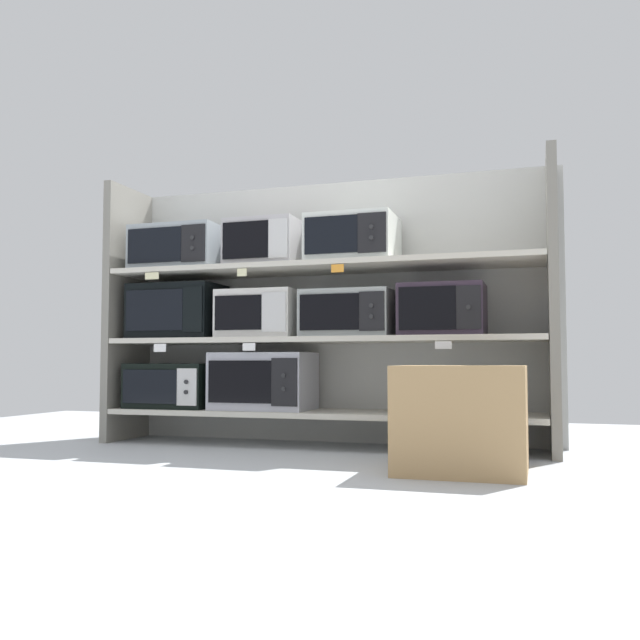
{
  "coord_description": "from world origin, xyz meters",
  "views": [
    {
      "loc": [
        1.19,
        -3.8,
        0.48
      ],
      "look_at": [
        0.0,
        0.0,
        0.72
      ],
      "focal_mm": 39.12,
      "sensor_mm": 36.0,
      "label": 1
    }
  ],
  "objects_px": {
    "microwave_2": "(178,312)",
    "microwave_3": "(261,314)",
    "microwave_5": "(443,310)",
    "shipping_carton": "(462,418)",
    "microwave_7": "(265,244)",
    "microwave_1": "(263,381)",
    "microwave_8": "(353,240)",
    "microwave_6": "(179,249)",
    "microwave_4": "(348,314)",
    "microwave_0": "(175,386)"
  },
  "relations": [
    {
      "from": "microwave_4",
      "to": "microwave_6",
      "type": "distance_m",
      "value": 1.16
    },
    {
      "from": "shipping_carton",
      "to": "microwave_7",
      "type": "bearing_deg",
      "value": 151.19
    },
    {
      "from": "microwave_2",
      "to": "microwave_0",
      "type": "bearing_deg",
      "value": -179.61
    },
    {
      "from": "microwave_8",
      "to": "microwave_2",
      "type": "bearing_deg",
      "value": 179.99
    },
    {
      "from": "microwave_2",
      "to": "microwave_8",
      "type": "relative_size",
      "value": 1.1
    },
    {
      "from": "microwave_2",
      "to": "microwave_3",
      "type": "xyz_separation_m",
      "value": [
        0.55,
        0.0,
        -0.03
      ]
    },
    {
      "from": "microwave_0",
      "to": "shipping_carton",
      "type": "distance_m",
      "value": 1.91
    },
    {
      "from": "microwave_2",
      "to": "microwave_4",
      "type": "xyz_separation_m",
      "value": [
        1.08,
        -0.0,
        -0.03
      ]
    },
    {
      "from": "microwave_0",
      "to": "microwave_1",
      "type": "distance_m",
      "value": 0.58
    },
    {
      "from": "microwave_1",
      "to": "microwave_8",
      "type": "relative_size",
      "value": 1.17
    },
    {
      "from": "microwave_2",
      "to": "microwave_3",
      "type": "relative_size",
      "value": 1.16
    },
    {
      "from": "microwave_4",
      "to": "microwave_6",
      "type": "xyz_separation_m",
      "value": [
        -1.08,
        -0.0,
        0.42
      ]
    },
    {
      "from": "microwave_8",
      "to": "microwave_5",
      "type": "bearing_deg",
      "value": -0.02
    },
    {
      "from": "microwave_4",
      "to": "microwave_5",
      "type": "relative_size",
      "value": 1.12
    },
    {
      "from": "microwave_1",
      "to": "microwave_6",
      "type": "bearing_deg",
      "value": -179.98
    },
    {
      "from": "microwave_1",
      "to": "microwave_5",
      "type": "bearing_deg",
      "value": -0.02
    },
    {
      "from": "microwave_8",
      "to": "shipping_carton",
      "type": "distance_m",
      "value": 1.33
    },
    {
      "from": "microwave_1",
      "to": "microwave_7",
      "type": "relative_size",
      "value": 1.34
    },
    {
      "from": "microwave_5",
      "to": "microwave_7",
      "type": "distance_m",
      "value": 1.12
    },
    {
      "from": "microwave_3",
      "to": "microwave_4",
      "type": "xyz_separation_m",
      "value": [
        0.53,
        -0.0,
        -0.01
      ]
    },
    {
      "from": "microwave_1",
      "to": "microwave_6",
      "type": "xyz_separation_m",
      "value": [
        -0.56,
        -0.0,
        0.81
      ]
    },
    {
      "from": "microwave_1",
      "to": "microwave_2",
      "type": "height_order",
      "value": "microwave_2"
    },
    {
      "from": "microwave_0",
      "to": "microwave_6",
      "type": "xyz_separation_m",
      "value": [
        0.02,
        -0.0,
        0.84
      ]
    },
    {
      "from": "microwave_0",
      "to": "microwave_6",
      "type": "height_order",
      "value": "microwave_6"
    },
    {
      "from": "microwave_2",
      "to": "shipping_carton",
      "type": "relative_size",
      "value": 0.97
    },
    {
      "from": "microwave_0",
      "to": "microwave_6",
      "type": "bearing_deg",
      "value": -0.24
    },
    {
      "from": "microwave_1",
      "to": "shipping_carton",
      "type": "height_order",
      "value": "microwave_1"
    },
    {
      "from": "microwave_3",
      "to": "microwave_1",
      "type": "bearing_deg",
      "value": -0.25
    },
    {
      "from": "microwave_2",
      "to": "microwave_6",
      "type": "height_order",
      "value": "microwave_6"
    },
    {
      "from": "microwave_2",
      "to": "microwave_4",
      "type": "bearing_deg",
      "value": -0.01
    },
    {
      "from": "microwave_2",
      "to": "microwave_4",
      "type": "distance_m",
      "value": 1.08
    },
    {
      "from": "microwave_3",
      "to": "shipping_carton",
      "type": "distance_m",
      "value": 1.49
    },
    {
      "from": "microwave_6",
      "to": "microwave_8",
      "type": "relative_size",
      "value": 1.12
    },
    {
      "from": "microwave_7",
      "to": "microwave_8",
      "type": "bearing_deg",
      "value": -0.0
    },
    {
      "from": "microwave_2",
      "to": "microwave_7",
      "type": "bearing_deg",
      "value": -0.01
    },
    {
      "from": "microwave_6",
      "to": "microwave_0",
      "type": "bearing_deg",
      "value": 179.76
    },
    {
      "from": "microwave_3",
      "to": "microwave_7",
      "type": "distance_m",
      "value": 0.42
    },
    {
      "from": "microwave_1",
      "to": "microwave_8",
      "type": "height_order",
      "value": "microwave_8"
    },
    {
      "from": "microwave_1",
      "to": "microwave_5",
      "type": "height_order",
      "value": "microwave_5"
    },
    {
      "from": "microwave_0",
      "to": "microwave_7",
      "type": "relative_size",
      "value": 1.21
    },
    {
      "from": "shipping_carton",
      "to": "microwave_1",
      "type": "bearing_deg",
      "value": 151.26
    },
    {
      "from": "microwave_0",
      "to": "shipping_carton",
      "type": "relative_size",
      "value": 0.93
    },
    {
      "from": "microwave_4",
      "to": "microwave_8",
      "type": "height_order",
      "value": "microwave_8"
    },
    {
      "from": "microwave_8",
      "to": "shipping_carton",
      "type": "relative_size",
      "value": 0.88
    },
    {
      "from": "microwave_5",
      "to": "microwave_8",
      "type": "height_order",
      "value": "microwave_8"
    },
    {
      "from": "microwave_5",
      "to": "shipping_carton",
      "type": "xyz_separation_m",
      "value": [
        0.17,
        -0.66,
        -0.53
      ]
    },
    {
      "from": "microwave_0",
      "to": "microwave_3",
      "type": "relative_size",
      "value": 1.11
    },
    {
      "from": "microwave_7",
      "to": "microwave_3",
      "type": "bearing_deg",
      "value": 179.38
    },
    {
      "from": "microwave_4",
      "to": "microwave_7",
      "type": "distance_m",
      "value": 0.66
    },
    {
      "from": "microwave_8",
      "to": "microwave_4",
      "type": "bearing_deg",
      "value": 179.96
    }
  ]
}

